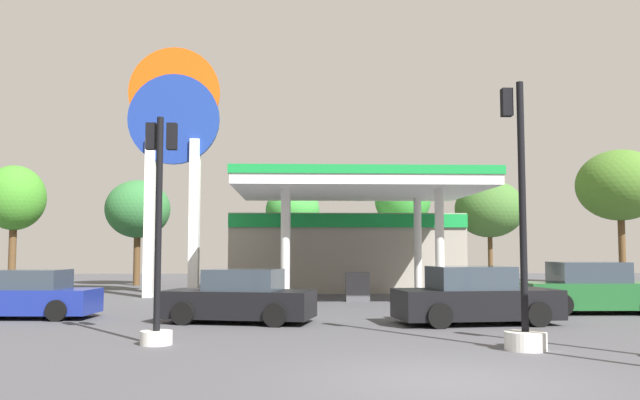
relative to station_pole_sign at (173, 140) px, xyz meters
The scene contains 15 objects.
ground_plane 20.36m from the station_pole_sign, 67.17° to the right, with size 90.00×90.00×0.00m, color #47474C.
gas_station 9.29m from the station_pole_sign, 23.65° to the left, with size 10.72×13.59×4.78m.
station_pole_sign is the anchor object (origin of this frame).
car_0 17.23m from the station_pole_sign, 27.32° to the right, with size 4.46×2.11×1.58m.
car_1 11.94m from the station_pole_sign, 69.49° to the right, with size 4.29×2.55×1.44m.
car_3 10.56m from the station_pole_sign, 106.99° to the right, with size 3.98×1.96×1.39m.
car_4 15.44m from the station_pole_sign, 45.99° to the right, with size 4.42×2.31×1.52m.
traffic_signal_1 18.43m from the station_pole_sign, 56.98° to the right, with size 0.82×0.82×5.34m.
traffic_signal_3 14.70m from the station_pole_sign, 80.68° to the right, with size 0.66×0.69×4.77m.
tree_0 12.60m from the station_pole_sign, 141.62° to the left, with size 3.22×3.22×6.44m.
tree_1 10.22m from the station_pole_sign, 111.32° to the left, with size 3.56×3.56×5.84m.
tree_2 11.89m from the station_pole_sign, 64.58° to the left, with size 3.13×3.13×5.63m.
tree_3 13.68m from the station_pole_sign, 35.62° to the left, with size 3.03×3.03×6.05m.
tree_4 18.75m from the station_pole_sign, 29.60° to the left, with size 3.90×3.90×5.92m.
tree_5 24.96m from the station_pole_sign, 19.98° to the left, with size 4.78×4.78×7.60m.
Camera 1 is at (-2.37, -9.99, 1.96)m, focal length 37.05 mm.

